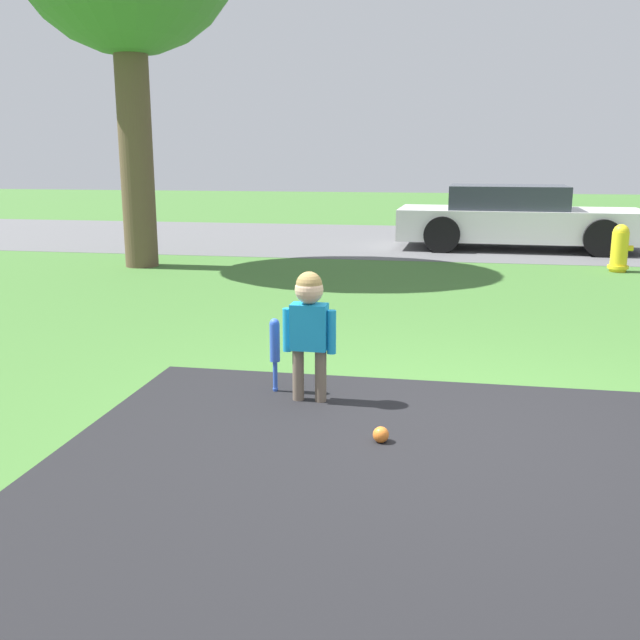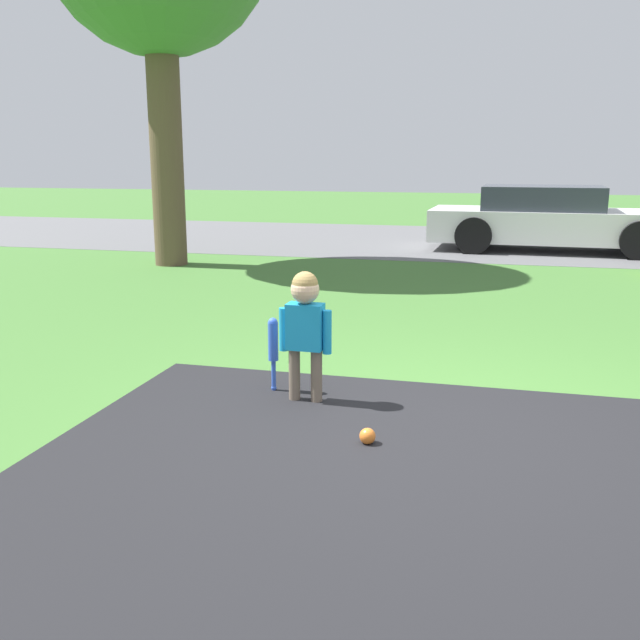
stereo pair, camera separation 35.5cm
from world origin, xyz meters
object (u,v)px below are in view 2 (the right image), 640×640
sports_ball (367,436)px  child (305,318)px  parked_car (551,220)px  baseball_bat (273,344)px

sports_ball → child: bearing=130.8°
child → sports_ball: (0.56, -0.64, -0.54)m
sports_ball → parked_car: (1.50, 9.46, 0.50)m
baseball_bat → child: bearing=-28.5°
child → sports_ball: child is taller
child → baseball_bat: size_ratio=1.68×
child → baseball_bat: bearing=152.7°
child → sports_ball: 1.00m
baseball_bat → sports_ball: (0.83, -0.79, -0.30)m
child → parked_car: parked_car is taller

